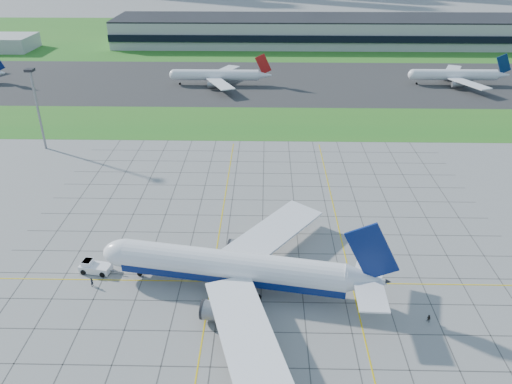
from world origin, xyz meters
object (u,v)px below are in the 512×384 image
at_px(light_mast, 36,99).
at_px(distant_jet_1, 218,75).
at_px(airliner, 234,267).
at_px(crew_far, 429,319).
at_px(pushback_tug, 94,267).
at_px(distant_jet_2, 456,75).
at_px(crew_near, 92,282).

distance_m(light_mast, distant_jet_1, 89.70).
bearing_deg(light_mast, airliner, -46.76).
bearing_deg(crew_far, light_mast, -163.30).
xyz_separation_m(pushback_tug, distant_jet_2, (119.90, 141.22, 3.35)).
xyz_separation_m(light_mast, distant_jet_2, (155.55, 77.00, -11.69)).
xyz_separation_m(crew_near, distant_jet_1, (12.14, 143.35, 3.52)).
bearing_deg(crew_near, pushback_tug, 26.61).
xyz_separation_m(airliner, crew_far, (35.29, -8.92, -4.13)).
bearing_deg(crew_far, crew_near, -133.36).
height_order(pushback_tug, crew_near, pushback_tug).
relative_size(light_mast, distant_jet_1, 0.59).
height_order(light_mast, pushback_tug, light_mast).
relative_size(crew_near, distant_jet_1, 0.04).
bearing_deg(distant_jet_2, pushback_tug, -130.33).
xyz_separation_m(distant_jet_1, distant_jet_2, (106.76, 2.64, -0.00)).
bearing_deg(distant_jet_2, crew_far, -109.71).
relative_size(crew_near, distant_jet_2, 0.05).
xyz_separation_m(light_mast, distant_jet_1, (48.79, 74.36, -11.69)).
height_order(crew_near, crew_far, crew_near).
height_order(airliner, crew_near, airliner).
relative_size(crew_near, crew_far, 1.24).
distance_m(pushback_tug, crew_near, 4.88).
height_order(airliner, pushback_tug, airliner).
xyz_separation_m(pushback_tug, crew_near, (1.00, -4.77, -0.16)).
distance_m(crew_far, distant_jet_1, 160.64).
xyz_separation_m(crew_far, distant_jet_2, (55.48, 154.83, 3.70)).
bearing_deg(distant_jet_2, airliner, -121.89).
height_order(distant_jet_1, distant_jet_2, same).
xyz_separation_m(airliner, distant_jet_1, (-16.00, 143.26, -0.43)).
bearing_deg(pushback_tug, distant_jet_1, 94.52).
height_order(pushback_tug, crew_far, pushback_tug).
height_order(crew_near, distant_jet_1, distant_jet_1).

